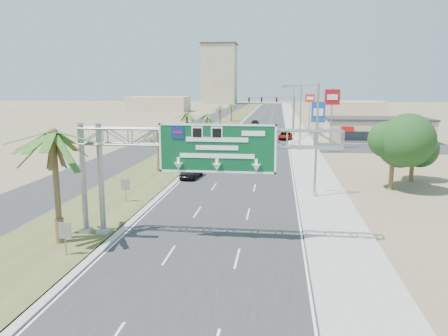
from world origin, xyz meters
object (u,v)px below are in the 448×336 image
Objects in this scene: store_building at (377,130)px; pole_sign_red_near at (332,101)px; sign_gantry at (193,146)px; pole_sign_red_far at (310,101)px; car_left_lane at (192,171)px; palm_near at (53,134)px; pole_sign_blue at (318,114)px; car_mid_lane at (248,149)px; car_far at (255,124)px; signal_mast at (284,112)px; car_right_lane at (285,136)px.

pole_sign_red_near is at bearing -129.15° from store_building.
pole_sign_red_far is at bearing 80.95° from sign_gantry.
palm_near is at bearing -94.82° from car_left_lane.
sign_gantry is 2.01× the size of palm_near.
pole_sign_blue is (-2.53, -5.32, -1.78)m from pole_sign_red_near.
pole_sign_blue is (10.98, 39.02, -0.25)m from sign_gantry.
car_mid_lane is 0.49× the size of pole_sign_red_far.
store_building is 3.37× the size of car_far.
car_left_lane is 0.44× the size of pole_sign_red_near.
signal_mast is at bearing 83.19° from car_mid_lane.
sign_gantry is 4.08× the size of car_mid_lane.
signal_mast is (14.37, 63.97, -2.08)m from palm_near.
pole_sign_red_near is (21.65, 46.27, 0.65)m from palm_near.
sign_gantry is at bearing 13.32° from palm_near.
pole_sign_blue reaches higher than car_left_lane.
car_far is at bearing 110.17° from pole_sign_red_near.
car_mid_lane is (-22.22, -17.95, -1.32)m from store_building.
store_building is at bearing -19.54° from signal_mast.
sign_gantry is at bearing -99.05° from pole_sign_red_far.
car_mid_lane is (0.84, 38.13, -5.38)m from sign_gantry.
signal_mast is at bearing 112.35° from pole_sign_red_near.
car_far is 41.62m from pole_sign_red_near.
store_building is at bearing 44.82° from car_mid_lane.
pole_sign_blue reaches higher than car_far.
car_far is 0.56× the size of pole_sign_red_near.
palm_near is at bearing -96.75° from car_mid_lane.
car_left_lane is at bearing -124.63° from pole_sign_red_near.
pole_sign_red_far is (12.36, 77.64, 0.53)m from sign_gantry.
car_mid_lane is at bearing -141.07° from store_building.
car_right_lane is 0.98× the size of car_far.
store_building is 16.13m from pole_sign_red_near.
car_right_lane is 0.67× the size of pole_sign_blue.
sign_gantry reaches higher than car_right_lane.
sign_gantry is 3.14× the size of car_far.
car_far is (3.33, 63.86, 0.05)m from car_left_lane.
car_left_lane is at bearing 101.81° from sign_gantry.
signal_mast is at bearing 97.48° from car_right_lane.
palm_near is at bearing -166.68° from sign_gantry.
pole_sign_blue is (10.14, 0.90, 5.13)m from car_mid_lane.
pole_sign_blue is at bearing 64.97° from palm_near.
sign_gantry is 0.93× the size of store_building.
pole_sign_red_near reaches higher than car_mid_lane.
car_mid_lane is 0.77× the size of car_far.
car_far is at bearing 131.49° from store_building.
car_far is (-1.49, 44.75, 0.10)m from car_mid_lane.
pole_sign_red_near is (13.51, 44.34, 1.53)m from sign_gantry.
pole_sign_red_near reaches higher than sign_gantry.
store_building is 4.38× the size of car_mid_lane.
sign_gantry reaches higher than store_building.
sign_gantry is at bearing -95.74° from signal_mast.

